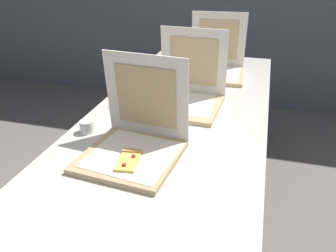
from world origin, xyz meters
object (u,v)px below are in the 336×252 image
object	(u,v)px
cup_white_near_center	(87,127)
cup_white_mid	(120,101)
table	(174,128)
pizza_box_middle	(186,95)
pizza_box_front	(134,143)
pizza_box_back	(215,67)

from	to	relation	value
cup_white_near_center	cup_white_mid	bearing A→B (deg)	84.58
table	pizza_box_middle	xyz separation A→B (m)	(0.01, 0.19, 0.10)
table	pizza_box_middle	world-z (taller)	pizza_box_middle
pizza_box_front	pizza_box_back	world-z (taller)	same
pizza_box_front	cup_white_near_center	size ratio (longest dim) A/B	6.22
pizza_box_front	pizza_box_middle	distance (m)	0.54
pizza_box_back	cup_white_near_center	size ratio (longest dim) A/B	6.13
cup_white_mid	cup_white_near_center	size ratio (longest dim) A/B	1.00
table	pizza_box_back	world-z (taller)	pizza_box_back
pizza_box_front	pizza_box_middle	world-z (taller)	same
pizza_box_front	pizza_box_middle	bearing A→B (deg)	86.09
table	cup_white_near_center	xyz separation A→B (m)	(-0.34, -0.22, 0.07)
pizza_box_middle	pizza_box_back	world-z (taller)	same
pizza_box_front	pizza_box_back	distance (m)	1.08
table	pizza_box_middle	size ratio (longest dim) A/B	6.35
pizza_box_front	pizza_box_middle	size ratio (longest dim) A/B	1.03
cup_white_mid	pizza_box_middle	bearing A→B (deg)	17.95
table	cup_white_mid	bearing A→B (deg)	164.78
pizza_box_middle	cup_white_mid	size ratio (longest dim) A/B	6.02
pizza_box_middle	cup_white_mid	bearing A→B (deg)	-159.30
pizza_box_front	cup_white_near_center	distance (m)	0.30
pizza_box_middle	cup_white_near_center	xyz separation A→B (m)	(-0.36, -0.41, -0.03)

